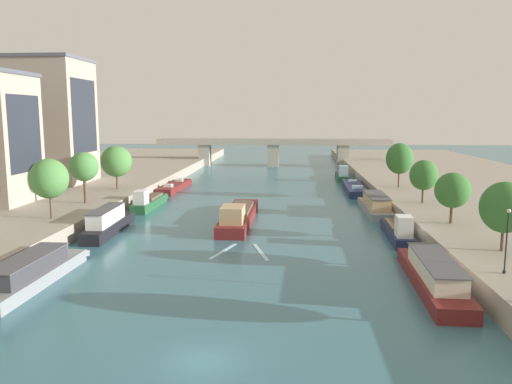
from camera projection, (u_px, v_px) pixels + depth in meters
ground_plane at (203, 361)px, 26.92m from camera, size 400.00×400.00×0.00m
quay_left at (47, 188)px, 83.45m from camera, size 36.00×170.00×1.92m
quay_right at (490, 193)px, 78.58m from camera, size 36.00×170.00×1.92m
barge_midriver at (239, 215)px, 61.20m from camera, size 3.49×19.62×3.09m
wake_behind_barge at (242, 252)px, 48.45m from camera, size 5.60×5.91×0.03m
moored_boat_left_gap_after at (32, 272)px, 38.96m from camera, size 3.11×14.18×2.38m
moored_boat_left_second at (108, 222)px, 55.79m from camera, size 2.51×12.99×2.93m
moored_boat_left_upstream at (149, 202)px, 70.99m from camera, size 2.30×12.10×3.00m
moored_boat_left_near at (175, 186)px, 88.63m from camera, size 3.09×15.51×2.17m
moored_boat_right_second at (433, 275)px, 38.21m from camera, size 3.41×15.65×2.47m
moored_boat_right_midway at (398, 231)px, 53.17m from camera, size 2.40×11.62×3.13m
moored_boat_right_end at (376, 205)px, 67.56m from camera, size 3.01×14.19×2.55m
moored_boat_right_far at (354, 188)px, 86.28m from camera, size 3.47×16.75×2.30m
moored_boat_right_upstream at (342, 175)px, 102.59m from camera, size 2.70×12.10×3.10m
tree_left_far at (49, 179)px, 53.87m from camera, size 4.05×4.05×6.46m
tree_left_past_mid at (84, 167)px, 63.44m from camera, size 3.58×3.58×6.44m
tree_left_nearest at (116, 161)px, 75.60m from camera, size 4.60×4.60×6.47m
tree_right_by_lamp at (505, 207)px, 40.98m from camera, size 3.90×3.90×5.71m
tree_right_far at (453, 190)px, 51.51m from camera, size 3.56×3.56×5.24m
tree_right_midway at (424, 175)px, 63.69m from camera, size 3.49×3.49×5.43m
tree_right_second at (400, 159)px, 77.29m from camera, size 4.09×4.09×6.80m
lamppost_right_bank at (507, 238)px, 35.25m from camera, size 0.28×0.28×4.61m
building_left_tall at (51, 121)px, 82.57m from camera, size 11.44×12.16×20.14m
bridge_far at (273, 149)px, 128.23m from camera, size 59.00×4.40×6.96m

